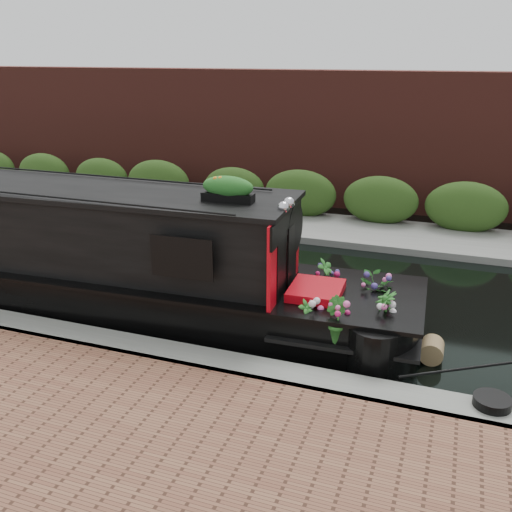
% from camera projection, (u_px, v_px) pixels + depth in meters
% --- Properties ---
extents(ground, '(80.00, 80.00, 0.00)m').
position_uv_depth(ground, '(233.00, 284.00, 11.71)').
color(ground, black).
rests_on(ground, ground).
extents(near_bank_coping, '(40.00, 0.60, 0.50)m').
position_uv_depth(near_bank_coping, '(152.00, 362.00, 8.79)').
color(near_bank_coping, gray).
rests_on(near_bank_coping, ground).
extents(far_bank_path, '(40.00, 2.40, 0.34)m').
position_uv_depth(far_bank_path, '(291.00, 228.00, 15.43)').
color(far_bank_path, slate).
rests_on(far_bank_path, ground).
extents(far_hedge, '(40.00, 1.10, 2.80)m').
position_uv_depth(far_hedge, '(300.00, 219.00, 16.22)').
color(far_hedge, '#2A4918').
rests_on(far_hedge, ground).
extents(far_brick_wall, '(40.00, 1.00, 8.00)m').
position_uv_depth(far_brick_wall, '(318.00, 202.00, 18.08)').
color(far_brick_wall, '#55231D').
rests_on(far_brick_wall, ground).
extents(narrowboat, '(12.40, 2.69, 2.88)m').
position_uv_depth(narrowboat, '(69.00, 258.00, 10.66)').
color(narrowboat, black).
rests_on(narrowboat, ground).
extents(rope_fender, '(0.36, 0.41, 0.36)m').
position_uv_depth(rope_fender, '(432.00, 350.00, 8.77)').
color(rope_fender, olive).
rests_on(rope_fender, ground).
extents(coiled_mooring_rope, '(0.48, 0.48, 0.12)m').
position_uv_depth(coiled_mooring_rope, '(492.00, 402.00, 7.25)').
color(coiled_mooring_rope, black).
rests_on(coiled_mooring_rope, near_bank_coping).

